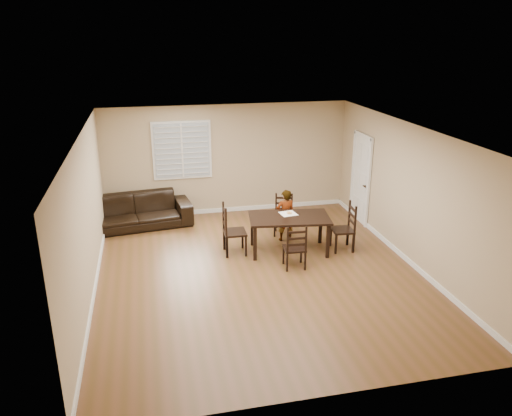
# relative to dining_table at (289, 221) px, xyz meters

# --- Properties ---
(ground) EXTENTS (7.00, 7.00, 0.00)m
(ground) POSITION_rel_dining_table_xyz_m (-0.83, -0.83, -0.67)
(ground) COLOR brown
(ground) RESTS_ON ground
(room) EXTENTS (6.04, 7.04, 2.72)m
(room) POSITION_rel_dining_table_xyz_m (-0.79, -0.65, 1.13)
(room) COLOR tan
(room) RESTS_ON ground
(dining_table) EXTENTS (1.74, 1.13, 0.76)m
(dining_table) POSITION_rel_dining_table_xyz_m (0.00, 0.00, 0.00)
(dining_table) COLOR black
(dining_table) RESTS_ON ground
(chair_near) EXTENTS (0.51, 0.50, 0.91)m
(chair_near) POSITION_rel_dining_table_xyz_m (0.16, 1.01, -0.26)
(chair_near) COLOR black
(chair_near) RESTS_ON ground
(chair_far) EXTENTS (0.43, 0.40, 0.91)m
(chair_far) POSITION_rel_dining_table_xyz_m (-0.11, -0.85, -0.26)
(chair_far) COLOR black
(chair_far) RESTS_ON ground
(chair_left) EXTENTS (0.46, 0.49, 1.06)m
(chair_left) POSITION_rel_dining_table_xyz_m (-1.24, 0.16, -0.19)
(chair_left) COLOR black
(chair_left) RESTS_ON ground
(chair_right) EXTENTS (0.46, 0.49, 1.02)m
(chair_right) POSITION_rel_dining_table_xyz_m (1.23, -0.17, -0.21)
(chair_right) COLOR black
(chair_right) RESTS_ON ground
(child) EXTENTS (0.44, 0.30, 1.15)m
(child) POSITION_rel_dining_table_xyz_m (0.08, 0.58, -0.10)
(child) COLOR gray
(child) RESTS_ON ground
(napkin) EXTENTS (0.37, 0.37, 0.00)m
(napkin) POSITION_rel_dining_table_xyz_m (0.03, 0.18, 0.09)
(napkin) COLOR silver
(napkin) RESTS_ON dining_table
(donut) EXTENTS (0.11, 0.11, 0.04)m
(donut) POSITION_rel_dining_table_xyz_m (0.05, 0.18, 0.11)
(donut) COLOR #DA994E
(donut) RESTS_ON napkin
(sofa) EXTENTS (2.67, 1.32, 0.75)m
(sofa) POSITION_rel_dining_table_xyz_m (-3.12, 2.10, -0.30)
(sofa) COLOR black
(sofa) RESTS_ON ground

